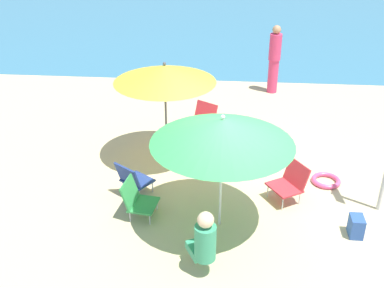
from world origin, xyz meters
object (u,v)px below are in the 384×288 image
umbrella_green (223,131)px  person_b (274,59)px  person_a (204,241)px  beach_bag (356,226)px  beach_chair_a (137,199)px  beach_chair_d (133,178)px  swim_ring (326,181)px  umbrella_yellow (165,74)px  beach_chair_c (202,120)px  beach_chair_b (290,181)px

umbrella_green → person_b: bearing=78.5°
person_a → beach_bag: 2.47m
umbrella_green → person_b: (1.18, 5.79, -0.73)m
beach_chair_a → person_a: (1.14, -1.20, 0.21)m
person_b → beach_bag: 6.00m
beach_chair_d → swim_ring: size_ratio=1.32×
person_a → umbrella_yellow: bearing=-10.4°
beach_chair_c → person_b: 3.13m
beach_chair_c → person_a: (0.32, -4.28, 0.21)m
umbrella_yellow → person_b: bearing=59.1°
beach_chair_b → umbrella_green: bearing=2.9°
beach_chair_a → person_b: (2.50, 5.66, 0.59)m
beach_chair_b → beach_bag: size_ratio=2.21×
person_b → swim_ring: 4.55m
umbrella_yellow → beach_chair_b: 2.90m
beach_chair_a → beach_chair_c: bearing=83.2°
beach_chair_b → person_b: size_ratio=0.41×
swim_ring → beach_bag: 1.49m
beach_chair_d → swim_ring: 3.45m
umbrella_green → umbrella_yellow: size_ratio=1.06×
umbrella_green → swim_ring: 2.80m
beach_chair_b → swim_ring: bearing=-173.1°
umbrella_green → swim_ring: umbrella_green is taller
umbrella_yellow → beach_chair_a: size_ratio=3.23×
person_b → beach_bag: size_ratio=5.37×
swim_ring → beach_chair_d: bearing=-168.7°
person_a → swim_ring: 3.23m
person_a → person_b: person_b is taller
person_a → swim_ring: size_ratio=1.94×
umbrella_yellow → beach_chair_c: bearing=64.2°
beach_chair_a → beach_chair_c: size_ratio=0.76×
person_b → beach_chair_d: bearing=78.8°
beach_chair_a → beach_chair_b: size_ratio=0.85×
umbrella_green → beach_bag: (2.06, -0.10, -1.46)m
beach_chair_c → beach_chair_a: bearing=18.0°
swim_ring → beach_bag: size_ratio=1.59×
beach_chair_c → person_a: 4.30m
beach_bag → person_b: bearing=98.5°
umbrella_yellow → beach_chair_d: umbrella_yellow is taller
beach_chair_b → person_a: bearing=22.7°
beach_chair_c → beach_bag: (2.56, -3.31, -0.14)m
beach_chair_c → swim_ring: (2.37, -1.84, -0.26)m
beach_chair_c → swim_ring: size_ratio=1.55×
umbrella_green → umbrella_yellow: (-1.10, 1.98, 0.13)m
beach_chair_c → person_a: size_ratio=0.80×
beach_chair_b → person_b: (0.04, 5.00, 0.54)m
beach_chair_a → beach_chair_c: beach_chair_c is taller
beach_chair_c → beach_chair_d: beach_chair_c is taller
umbrella_green → beach_chair_d: size_ratio=3.05×
beach_chair_c → person_b: (1.68, 2.58, 0.59)m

